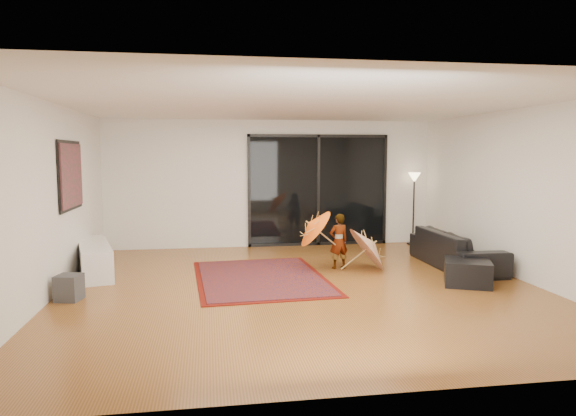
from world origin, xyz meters
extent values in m
plane|color=brown|center=(0.00, 0.00, 0.00)|extent=(7.00, 7.00, 0.00)
plane|color=white|center=(0.00, 0.00, 2.70)|extent=(7.00, 7.00, 0.00)
plane|color=silver|center=(0.00, 3.50, 1.35)|extent=(7.00, 0.00, 7.00)
plane|color=silver|center=(0.00, -3.50, 1.35)|extent=(7.00, 0.00, 7.00)
plane|color=silver|center=(-3.50, 0.00, 1.35)|extent=(0.00, 7.00, 7.00)
plane|color=silver|center=(3.50, 0.00, 1.35)|extent=(0.00, 7.00, 7.00)
cube|color=black|center=(1.00, 3.47, 1.20)|extent=(3.00, 0.04, 2.40)
cube|color=black|center=(1.00, 3.45, 2.37)|extent=(3.06, 0.06, 0.06)
cube|color=black|center=(1.00, 3.45, 0.03)|extent=(3.06, 0.06, 0.06)
cube|color=black|center=(1.00, 3.45, 1.20)|extent=(0.06, 0.06, 2.40)
cube|color=black|center=(-3.48, 1.00, 1.65)|extent=(0.02, 1.28, 1.08)
cube|color=#1E4C29|center=(-3.46, 1.00, 1.65)|extent=(0.03, 1.18, 0.98)
cube|color=white|center=(-3.25, 1.40, 0.26)|extent=(0.92, 1.89, 0.51)
cube|color=#424244|center=(-3.25, -0.21, 0.18)|extent=(0.37, 0.37, 0.35)
cube|color=#520D07|center=(-0.55, 0.64, 0.01)|extent=(2.18, 2.93, 0.01)
cube|color=maroon|center=(-0.55, 0.64, 0.01)|extent=(2.01, 2.76, 0.02)
imported|color=black|center=(2.95, 0.96, 0.32)|extent=(0.85, 2.17, 0.63)
cube|color=black|center=(2.52, -0.26, 0.19)|extent=(0.88, 0.88, 0.38)
cylinder|color=black|center=(3.10, 3.25, 0.01)|extent=(0.27, 0.27, 0.03)
cylinder|color=black|center=(3.10, 3.25, 0.73)|extent=(0.03, 0.03, 1.45)
cone|color=#FFD899|center=(3.10, 3.25, 1.47)|extent=(0.27, 0.27, 0.21)
imported|color=#999999|center=(0.86, 1.13, 0.48)|extent=(0.39, 0.31, 0.96)
cone|color=#DC500B|center=(0.31, 1.08, 0.73)|extent=(0.61, 0.75, 0.69)
cylinder|color=#A27D45|center=(0.31, 1.08, 0.40)|extent=(0.40, 0.02, 0.34)
cylinder|color=#A27D45|center=(0.31, 1.08, 0.84)|extent=(0.05, 0.02, 0.05)
cone|color=beige|center=(1.46, 0.98, 0.51)|extent=(0.69, 0.89, 0.82)
cylinder|color=#A27D45|center=(1.46, 0.98, 0.13)|extent=(0.45, 0.02, 0.35)
cylinder|color=#A27D45|center=(1.46, 0.98, 0.62)|extent=(0.05, 0.02, 0.05)
camera|label=1|loc=(-1.36, -7.39, 1.98)|focal=32.00mm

